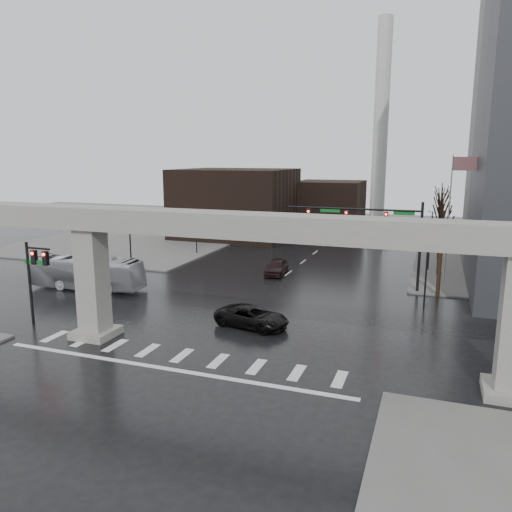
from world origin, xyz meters
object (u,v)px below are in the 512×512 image
Objects in this scene: signal_mast_arm at (376,225)px; far_car at (276,267)px; pickup_truck at (252,317)px; city_bus at (87,273)px.

signal_mast_arm is 2.61× the size of far_car.
signal_mast_arm is 15.94m from pickup_truck.
signal_mast_arm is 26.39m from city_bus.
far_car reaches higher than pickup_truck.
city_bus is 2.30× the size of far_car.
city_bus is (-17.65, 4.55, 0.74)m from pickup_truck.
city_bus is (-24.45, -8.93, -4.34)m from signal_mast_arm.
pickup_truck is (-6.80, -13.48, -5.09)m from signal_mast_arm.
city_bus is at bearing -147.74° from far_car.
far_car is (14.45, 11.23, -0.70)m from city_bus.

